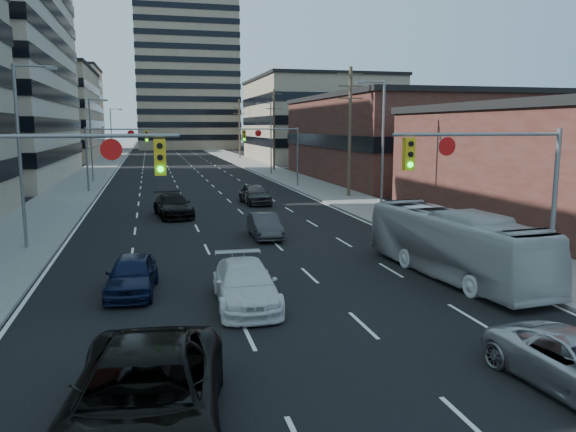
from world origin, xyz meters
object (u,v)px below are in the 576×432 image
(white_van, at_px, (245,284))
(transit_bus, at_px, (454,244))
(black_pickup, at_px, (144,400))
(sedan_blue, at_px, (132,274))

(white_van, height_order, transit_bus, transit_bus)
(black_pickup, height_order, white_van, black_pickup)
(black_pickup, bearing_deg, white_van, 74.63)
(white_van, relative_size, transit_bus, 0.51)
(transit_bus, height_order, sedan_blue, transit_bus)
(white_van, bearing_deg, transit_bus, 12.58)
(black_pickup, distance_m, white_van, 8.68)
(transit_bus, xyz_separation_m, sedan_blue, (-12.60, 0.78, -0.66))
(transit_bus, bearing_deg, white_van, -175.31)
(black_pickup, relative_size, transit_bus, 0.66)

